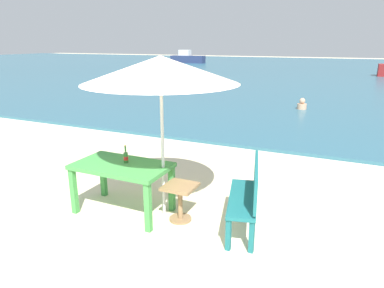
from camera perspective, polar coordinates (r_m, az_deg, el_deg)
ground_plane at (r=4.36m, az=-13.83°, el=-18.51°), size 120.00×120.00×0.00m
sea_water at (r=32.91m, az=20.82°, el=11.24°), size 120.00×50.00×0.08m
picnic_table_green at (r=5.17m, az=-11.48°, el=-4.41°), size 1.40×0.80×0.76m
beer_bottle_amber at (r=5.15m, az=-10.88°, el=-2.06°), size 0.07×0.07×0.26m
patio_umbrella at (r=4.64m, az=-5.20°, el=12.10°), size 2.10×2.10×2.30m
side_table_wood at (r=4.95m, az=-1.97°, el=-8.81°), size 0.44×0.44×0.54m
bench_teal_center at (r=4.70m, az=9.26°, el=-7.91°), size 0.64×1.25×0.95m
swimmer_person at (r=13.44m, az=17.71°, el=6.19°), size 0.34×0.34×0.41m
boat_fishing_trawler at (r=41.91m, az=-0.78°, el=13.98°), size 4.09×1.12×1.49m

